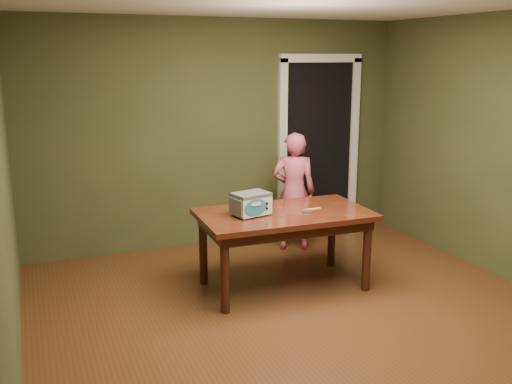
# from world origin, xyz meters

# --- Properties ---
(floor) EXTENTS (5.00, 5.00, 0.00)m
(floor) POSITION_xyz_m (0.00, 0.00, 0.00)
(floor) COLOR #592F19
(floor) RESTS_ON ground
(room_shell) EXTENTS (4.52, 5.02, 2.61)m
(room_shell) POSITION_xyz_m (0.00, 0.00, 1.71)
(room_shell) COLOR #434726
(room_shell) RESTS_ON ground
(doorway) EXTENTS (1.10, 0.66, 2.25)m
(doorway) POSITION_xyz_m (1.30, 2.78, 1.06)
(doorway) COLOR black
(doorway) RESTS_ON ground
(dining_table) EXTENTS (1.63, 0.95, 0.75)m
(dining_table) POSITION_xyz_m (0.11, 0.93, 0.65)
(dining_table) COLOR #3A150D
(dining_table) RESTS_ON floor
(toy_oven) EXTENTS (0.38, 0.30, 0.21)m
(toy_oven) POSITION_xyz_m (-0.22, 0.94, 0.87)
(toy_oven) COLOR #4C4F54
(toy_oven) RESTS_ON dining_table
(baking_pan) EXTENTS (0.10, 0.10, 0.02)m
(baking_pan) POSITION_xyz_m (0.30, 0.82, 0.76)
(baking_pan) COLOR silver
(baking_pan) RESTS_ON dining_table
(spatula) EXTENTS (0.18, 0.03, 0.01)m
(spatula) POSITION_xyz_m (0.39, 0.91, 0.75)
(spatula) COLOR #E6E164
(spatula) RESTS_ON dining_table
(child) EXTENTS (0.58, 0.49, 1.35)m
(child) POSITION_xyz_m (0.68, 1.90, 0.68)
(child) COLOR #CC5469
(child) RESTS_ON floor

